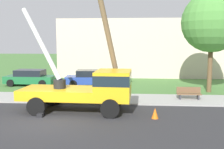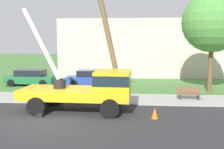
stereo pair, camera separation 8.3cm
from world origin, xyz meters
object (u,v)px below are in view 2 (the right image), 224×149
object	(u,v)px
traffic_cone_ahead	(155,113)
roadside_tree_near	(212,22)
leaning_utility_pole	(107,32)
park_bench	(189,94)
utility_truck	(90,87)
parked_sedan_green	(31,77)
parked_sedan_blue	(91,78)

from	to	relation	value
traffic_cone_ahead	roadside_tree_near	xyz separation A→B (m)	(4.85, 7.71, 5.13)
traffic_cone_ahead	leaning_utility_pole	bearing A→B (deg)	135.31
park_bench	utility_truck	bearing A→B (deg)	-151.83
traffic_cone_ahead	parked_sedan_green	size ratio (longest dim) A/B	0.13
roadside_tree_near	traffic_cone_ahead	bearing A→B (deg)	-122.18
utility_truck	parked_sedan_green	bearing A→B (deg)	128.49
utility_truck	parked_sedan_green	world-z (taller)	utility_truck
traffic_cone_ahead	parked_sedan_blue	distance (m)	11.07
utility_truck	park_bench	bearing A→B (deg)	28.17
traffic_cone_ahead	roadside_tree_near	size ratio (longest dim) A/B	0.07
leaning_utility_pole	parked_sedan_blue	distance (m)	8.48
leaning_utility_pole	traffic_cone_ahead	distance (m)	5.69
leaning_utility_pole	parked_sedan_green	size ratio (longest dim) A/B	1.98
leaning_utility_pole	parked_sedan_blue	xyz separation A→B (m)	(-2.17, 7.26, -3.80)
leaning_utility_pole	park_bench	world-z (taller)	leaning_utility_pole
parked_sedan_green	roadside_tree_near	size ratio (longest dim) A/B	0.58
parked_sedan_blue	park_bench	world-z (taller)	parked_sedan_blue
parked_sedan_green	parked_sedan_blue	bearing A→B (deg)	1.49
utility_truck	leaning_utility_pole	world-z (taller)	leaning_utility_pole
park_bench	roadside_tree_near	bearing A→B (deg)	55.54
utility_truck	traffic_cone_ahead	bearing A→B (deg)	-18.37
traffic_cone_ahead	roadside_tree_near	distance (m)	10.45
parked_sedan_blue	park_bench	xyz separation A→B (m)	(7.50, -5.47, -0.25)
utility_truck	parked_sedan_blue	distance (m)	8.89
utility_truck	park_bench	size ratio (longest dim) A/B	4.22
parked_sedan_green	park_bench	size ratio (longest dim) A/B	2.78
traffic_cone_ahead	parked_sedan_blue	size ratio (longest dim) A/B	0.12
traffic_cone_ahead	roadside_tree_near	bearing A→B (deg)	57.82
utility_truck	park_bench	distance (m)	7.04
parked_sedan_green	roadside_tree_near	distance (m)	16.07
parked_sedan_green	parked_sedan_blue	xyz separation A→B (m)	(5.51, 0.14, 0.00)
utility_truck	roadside_tree_near	bearing A→B (deg)	37.98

